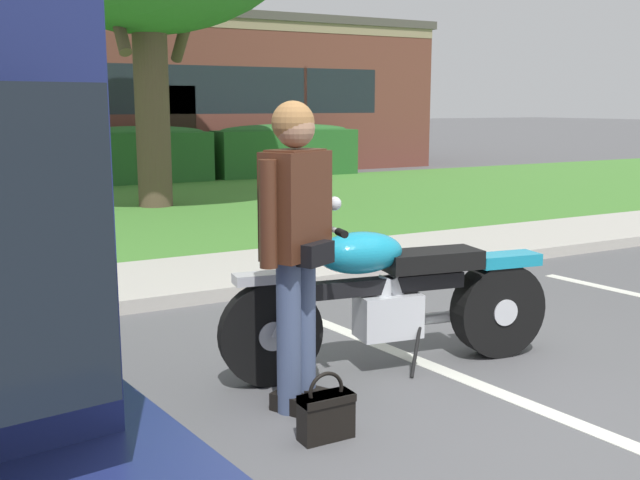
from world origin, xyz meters
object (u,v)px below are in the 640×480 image
Objects in this scene: rider_person at (296,234)px; handbag at (326,412)px; motorcycle at (404,295)px; hedge_center_right at (286,150)px; hedge_center_left at (137,154)px.

handbag is at bearing -97.43° from rider_person.
motorcycle is 1.07m from rider_person.
hedge_center_right is (5.95, 12.50, 0.51)m from handbag.
rider_person is 13.43m from hedge_center_right.
hedge_center_left is at bearing 78.73° from handbag.
handbag is at bearing -115.43° from hedge_center_right.
handbag is 0.12× the size of hedge_center_left.
hedge_center_left is 3.45m from hedge_center_right.
rider_person is 0.50× the size of hedge_center_right.
hedge_center_left is (2.44, 12.07, -0.34)m from rider_person.
handbag is (-0.96, -0.70, -0.34)m from motorcycle.
handbag is 12.76m from hedge_center_left.
hedge_center_right is at bearing 64.57° from handbag.
hedge_center_left reaches higher than motorcycle.
hedge_center_right reaches higher than motorcycle.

